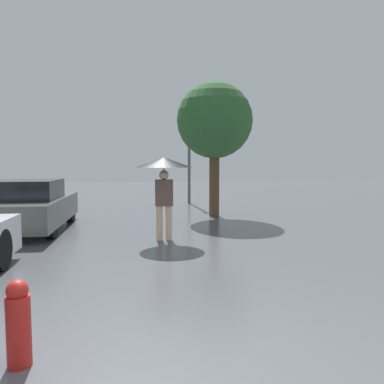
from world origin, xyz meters
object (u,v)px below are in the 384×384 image
at_px(tree, 215,121).
at_px(street_lamp, 189,139).
at_px(fire_hydrant, 18,323).
at_px(pedestrian, 164,171).
at_px(parked_car_farthest, 27,206).

distance_m(tree, street_lamp, 3.80).
bearing_deg(fire_hydrant, pedestrian, 72.51).
relative_size(parked_car_farthest, fire_hydrant, 5.24).
height_order(tree, street_lamp, street_lamp).
height_order(tree, fire_hydrant, tree).
bearing_deg(tree, pedestrian, -117.57).
xyz_separation_m(pedestrian, fire_hydrant, (-1.53, -4.85, -1.14)).
distance_m(pedestrian, parked_car_farthest, 3.79).
relative_size(street_lamp, fire_hydrant, 6.03).
height_order(parked_car_farthest, fire_hydrant, parked_car_farthest).
xyz_separation_m(street_lamp, fire_hydrant, (-3.05, -12.08, -2.28)).
distance_m(tree, fire_hydrant, 9.31).
height_order(pedestrian, tree, tree).
distance_m(parked_car_farthest, street_lamp, 7.62).
relative_size(tree, street_lamp, 0.94).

